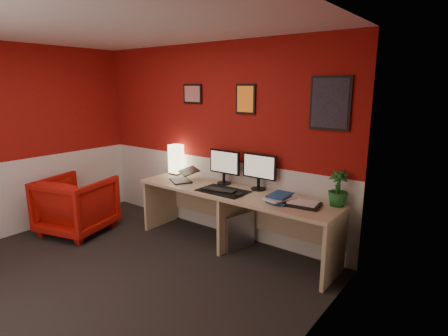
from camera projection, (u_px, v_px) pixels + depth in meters
ground at (107, 280)px, 3.74m from camera, size 4.00×3.50×0.01m
ceiling at (87, 23)px, 3.18m from camera, size 4.00×3.50×0.01m
wall_back at (213, 140)px, 4.82m from camera, size 4.00×0.01×2.50m
wall_left at (6, 142)px, 4.64m from camera, size 0.01×3.50×2.50m
wall_right at (285, 201)px, 2.28m from camera, size 0.01×3.50×2.50m
wainscot_back at (213, 194)px, 4.98m from camera, size 4.00×0.01×1.00m
wainscot_left at (14, 198)px, 4.81m from camera, size 0.01×3.50×1.00m
wainscot_right at (280, 306)px, 2.45m from camera, size 0.01×3.50×1.00m
desk at (233, 220)px, 4.40m from camera, size 2.60×0.65×0.73m
shoji_lamp at (176, 160)px, 5.12m from camera, size 0.16×0.16×0.40m
laptop at (181, 173)px, 4.74m from camera, size 0.40×0.37×0.22m
monitor_left at (224, 162)px, 4.57m from camera, size 0.45×0.06×0.58m
monitor_right at (259, 166)px, 4.32m from camera, size 0.45×0.06×0.58m
desk_mat at (223, 191)px, 4.31m from camera, size 0.60×0.38×0.01m
keyboard at (219, 190)px, 4.31m from camera, size 0.44×0.21×0.02m
mouse at (239, 195)px, 4.10m from camera, size 0.07×0.10×0.03m
book_bottom at (272, 199)px, 3.98m from camera, size 0.24×0.31×0.03m
book_middle at (272, 196)px, 3.99m from camera, size 0.32×0.37×0.02m
book_top at (271, 193)px, 4.00m from camera, size 0.22×0.29×0.03m
zen_tray at (303, 204)px, 3.79m from camera, size 0.38×0.30×0.03m
potted_plant at (338, 188)px, 3.75m from camera, size 0.24×0.24×0.37m
pc_tower at (236, 229)px, 4.46m from camera, size 0.28×0.48×0.45m
armchair at (77, 205)px, 4.89m from camera, size 1.02×1.03×0.77m
art_left at (193, 94)px, 4.87m from camera, size 0.32×0.02×0.26m
art_center at (246, 99)px, 4.37m from camera, size 0.28×0.02×0.36m
art_right at (330, 103)px, 3.75m from camera, size 0.44×0.02×0.56m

